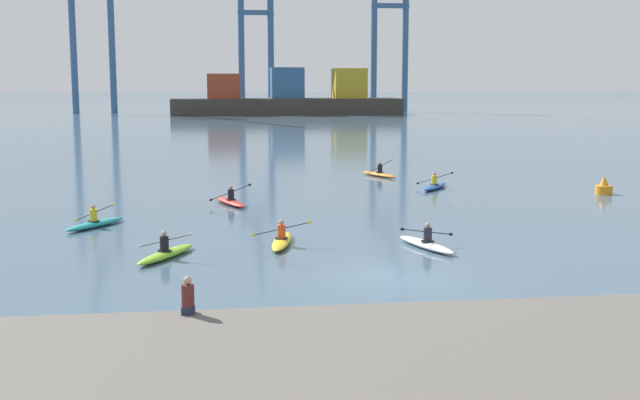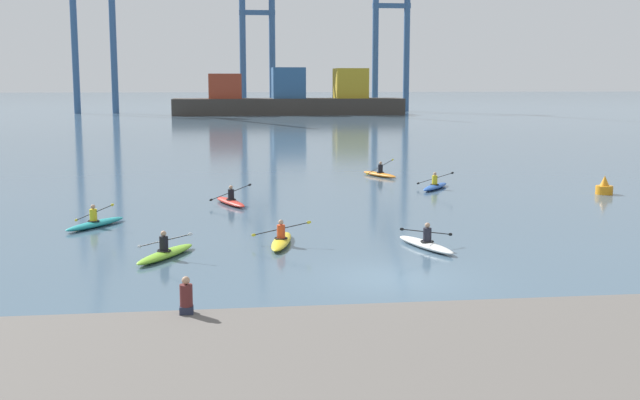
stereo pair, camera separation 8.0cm
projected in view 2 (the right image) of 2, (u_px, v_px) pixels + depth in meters
ground_plane at (393, 278)px, 24.38m from camera, size 800.00×800.00×0.00m
container_barge at (290, 99)px, 140.94m from camera, size 40.50×8.19×8.27m
gantry_crane_west at (92, 7)px, 143.10m from camera, size 8.06×19.27×40.66m
gantry_crane_west_mid at (257, 29)px, 151.57m from camera, size 6.84×16.88×33.61m
gantry_crane_east_mid at (392, 25)px, 153.59m from camera, size 7.42×19.87×33.14m
channel_buoy at (604, 187)px, 42.27m from camera, size 0.90×0.90×1.00m
kayak_yellow at (281, 240)px, 29.24m from camera, size 2.20×3.45×0.95m
kayak_white at (426, 244)px, 28.64m from camera, size 2.16×3.42×0.95m
kayak_blue at (435, 186)px, 44.33m from camera, size 2.44×3.13×1.04m
kayak_orange at (380, 174)px, 50.15m from camera, size 1.98×3.35×1.09m
kayak_teal at (95, 223)px, 32.79m from camera, size 2.36×3.18×1.08m
kayak_red at (230, 201)px, 38.75m from camera, size 2.09×3.40×0.99m
kayak_lime at (165, 253)px, 27.09m from camera, size 2.14×3.28×0.97m
seated_onlooker at (186, 297)px, 18.58m from camera, size 0.32×0.30×0.90m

